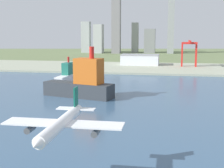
{
  "coord_description": "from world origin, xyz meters",
  "views": [
    {
      "loc": [
        15.36,
        12.58,
        54.3
      ],
      "look_at": [
        -17.52,
        192.42,
        24.97
      ],
      "focal_mm": 53.8,
      "sensor_mm": 36.0,
      "label": 1
    }
  ],
  "objects_px": {
    "airplane_landing": "(61,124)",
    "warehouse_main": "(140,60)",
    "container_barge": "(82,83)",
    "ferry_boat": "(67,75)",
    "port_crane_red": "(189,48)"
  },
  "relations": [
    {
      "from": "airplane_landing",
      "to": "warehouse_main",
      "type": "relative_size",
      "value": 0.76
    },
    {
      "from": "ferry_boat",
      "to": "warehouse_main",
      "type": "relative_size",
      "value": 0.83
    },
    {
      "from": "ferry_boat",
      "to": "container_barge",
      "type": "height_order",
      "value": "container_barge"
    },
    {
      "from": "airplane_landing",
      "to": "warehouse_main",
      "type": "distance_m",
      "value": 406.98
    },
    {
      "from": "container_barge",
      "to": "warehouse_main",
      "type": "bearing_deg",
      "value": 84.64
    },
    {
      "from": "warehouse_main",
      "to": "container_barge",
      "type": "bearing_deg",
      "value": -95.36
    },
    {
      "from": "ferry_boat",
      "to": "port_crane_red",
      "type": "relative_size",
      "value": 1.26
    },
    {
      "from": "airplane_landing",
      "to": "container_barge",
      "type": "height_order",
      "value": "container_barge"
    },
    {
      "from": "airplane_landing",
      "to": "port_crane_red",
      "type": "xyz_separation_m",
      "value": [
        57.69,
        393.39,
        5.19
      ]
    },
    {
      "from": "ferry_boat",
      "to": "port_crane_red",
      "type": "bearing_deg",
      "value": 49.48
    },
    {
      "from": "container_barge",
      "to": "port_crane_red",
      "type": "relative_size",
      "value": 1.62
    },
    {
      "from": "ferry_boat",
      "to": "warehouse_main",
      "type": "xyz_separation_m",
      "value": [
        60.97,
        168.48,
        2.95
      ]
    },
    {
      "from": "warehouse_main",
      "to": "port_crane_red",
      "type": "bearing_deg",
      "value": -10.34
    },
    {
      "from": "port_crane_red",
      "to": "warehouse_main",
      "type": "xyz_separation_m",
      "value": [
        -71.81,
        13.11,
        -18.94
      ]
    },
    {
      "from": "container_barge",
      "to": "warehouse_main",
      "type": "xyz_separation_m",
      "value": [
        23.18,
        246.91,
        -1.35
      ]
    }
  ]
}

